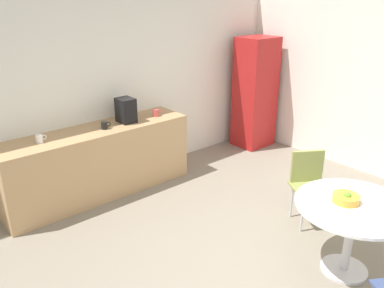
{
  "coord_description": "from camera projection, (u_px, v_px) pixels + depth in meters",
  "views": [
    {
      "loc": [
        -2.49,
        -1.75,
        2.57
      ],
      "look_at": [
        0.18,
        1.38,
        0.95
      ],
      "focal_mm": 37.63,
      "sensor_mm": 36.0,
      "label": 1
    }
  ],
  "objects": [
    {
      "name": "fruit_bowl",
      "position": [
        346.0,
        198.0,
        3.66
      ],
      "size": [
        0.25,
        0.25,
        0.11
      ],
      "color": "gold",
      "rests_on": "round_table"
    },
    {
      "name": "wall_back",
      "position": [
        103.0,
        89.0,
        5.33
      ],
      "size": [
        6.0,
        0.1,
        2.6
      ],
      "primitive_type": "cube",
      "color": "white",
      "rests_on": "ground_plane"
    },
    {
      "name": "mug_green",
      "position": [
        156.0,
        113.0,
        5.52
      ],
      "size": [
        0.13,
        0.08,
        0.09
      ],
      "color": "#D84C4C",
      "rests_on": "counter_block"
    },
    {
      "name": "round_table",
      "position": [
        352.0,
        218.0,
        3.68
      ],
      "size": [
        1.06,
        1.06,
        0.73
      ],
      "color": "silver",
      "rests_on": "ground_plane"
    },
    {
      "name": "locker_cabinet",
      "position": [
        255.0,
        93.0,
        6.7
      ],
      "size": [
        0.6,
        0.5,
        1.82
      ],
      "primitive_type": "cube",
      "color": "#B21E1E",
      "rests_on": "ground_plane"
    },
    {
      "name": "chair_olive",
      "position": [
        309.0,
        179.0,
        4.58
      ],
      "size": [
        0.58,
        0.58,
        0.83
      ],
      "color": "silver",
      "rests_on": "ground_plane"
    },
    {
      "name": "mug_white",
      "position": [
        40.0,
        139.0,
        4.58
      ],
      "size": [
        0.13,
        0.08,
        0.09
      ],
      "color": "white",
      "rests_on": "counter_block"
    },
    {
      "name": "counter_block",
      "position": [
        98.0,
        162.0,
        5.19
      ],
      "size": [
        2.48,
        0.6,
        0.9
      ],
      "primitive_type": "cube",
      "color": "tan",
      "rests_on": "ground_plane"
    },
    {
      "name": "mug_red",
      "position": [
        105.0,
        125.0,
        5.02
      ],
      "size": [
        0.13,
        0.08,
        0.09
      ],
      "color": "black",
      "rests_on": "counter_block"
    },
    {
      "name": "coffee_maker",
      "position": [
        126.0,
        110.0,
        5.25
      ],
      "size": [
        0.2,
        0.24,
        0.32
      ],
      "primitive_type": "cube",
      "color": "black",
      "rests_on": "counter_block"
    },
    {
      "name": "ground_plane",
      "position": [
        275.0,
        287.0,
        3.68
      ],
      "size": [
        6.0,
        6.0,
        0.0
      ],
      "primitive_type": "plane",
      "color": "gray"
    }
  ]
}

